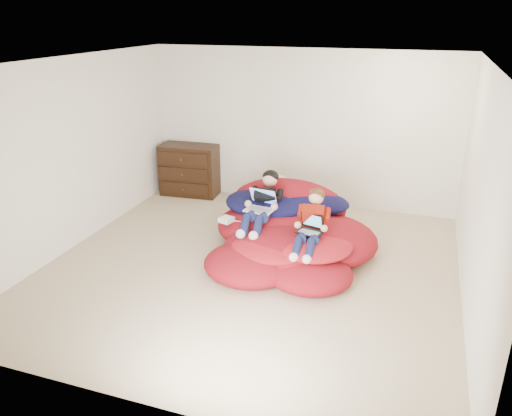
% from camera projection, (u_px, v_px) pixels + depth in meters
% --- Properties ---
extents(room_shell, '(5.10, 5.10, 2.77)m').
position_uv_depth(room_shell, '(250.00, 252.00, 6.22)').
color(room_shell, '#C5B18D').
rests_on(room_shell, ground).
extents(dresser, '(1.01, 0.59, 0.88)m').
position_uv_depth(dresser, '(190.00, 170.00, 8.68)').
color(dresser, black).
rests_on(dresser, ground).
extents(beanbag_pile, '(2.25, 2.37, 0.85)m').
position_uv_depth(beanbag_pile, '(288.00, 233.00, 6.66)').
color(beanbag_pile, maroon).
rests_on(beanbag_pile, ground).
extents(cream_pillow, '(0.45, 0.29, 0.29)m').
position_uv_depth(cream_pillow, '(275.00, 184.00, 7.44)').
color(cream_pillow, beige).
rests_on(cream_pillow, beanbag_pile).
extents(older_boy, '(0.36, 1.15, 0.61)m').
position_uv_depth(older_boy, '(263.00, 201.00, 6.71)').
color(older_boy, black).
rests_on(older_boy, beanbag_pile).
extents(younger_boy, '(0.31, 0.94, 0.65)m').
position_uv_depth(younger_boy, '(312.00, 221.00, 6.14)').
color(younger_boy, '#9C1D0D').
rests_on(younger_boy, beanbag_pile).
extents(laptop_white, '(0.40, 0.41, 0.25)m').
position_uv_depth(laptop_white, '(261.00, 204.00, 6.63)').
color(laptop_white, white).
rests_on(laptop_white, older_boy).
extents(laptop_black, '(0.33, 0.33, 0.21)m').
position_uv_depth(laptop_black, '(311.00, 227.00, 6.11)').
color(laptop_black, black).
rests_on(laptop_black, younger_boy).
extents(power_adapter, '(0.21, 0.21, 0.06)m').
position_uv_depth(power_adapter, '(226.00, 220.00, 6.67)').
color(power_adapter, white).
rests_on(power_adapter, beanbag_pile).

